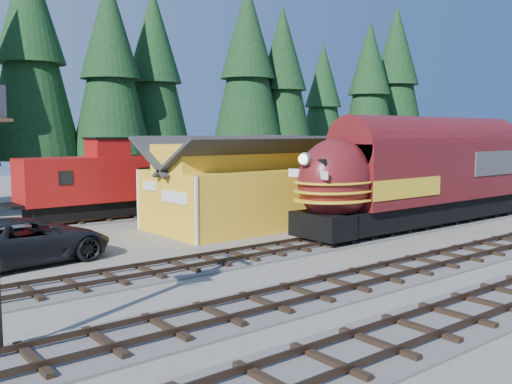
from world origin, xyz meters
TOP-DOWN VIEW (x-y plane):
  - ground at (0.00, 0.00)m, footprint 120.00×120.00m
  - track_siding at (10.00, 4.00)m, footprint 68.00×3.20m
  - track_spur at (-10.00, 18.00)m, footprint 32.00×3.20m
  - depot at (-0.00, 10.50)m, footprint 12.80×7.00m
  - conifer_backdrop at (3.48, 25.10)m, footprint 80.38×22.87m
  - locomotive at (6.22, 4.00)m, footprint 17.84×3.55m
  - caboose at (-6.59, 18.00)m, footprint 9.11×2.64m
  - pickup_truck_a at (-13.66, 8.76)m, footprint 7.46×4.13m
  - pickup_truck_b at (-13.96, 11.25)m, footprint 6.21×3.16m

SIDE VIEW (x-z plane):
  - ground at x=0.00m, z-range 0.00..0.00m
  - track_siding at x=10.00m, z-range -0.11..0.22m
  - track_spur at x=-10.00m, z-range -0.11..0.22m
  - pickup_truck_b at x=-13.96m, z-range 0.00..1.73m
  - pickup_truck_a at x=-13.66m, z-range 0.00..1.98m
  - caboose at x=-6.59m, z-range 0.01..4.75m
  - locomotive at x=6.22m, z-range 0.37..5.22m
  - depot at x=0.00m, z-range 0.31..5.61m
  - conifer_backdrop at x=3.48m, z-range 1.74..19.32m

